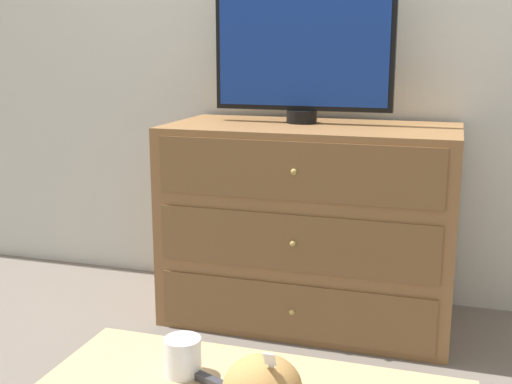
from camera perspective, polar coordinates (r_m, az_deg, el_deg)
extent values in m
plane|color=#70665B|center=(3.17, 5.02, -8.59)|extent=(12.00, 12.00, 0.00)
cube|color=silver|center=(2.98, 5.62, 15.58)|extent=(12.00, 0.05, 2.60)
cube|color=olive|center=(2.73, 4.82, -2.83)|extent=(1.19, 0.58, 0.84)
cube|color=brown|center=(2.55, 3.25, -10.56)|extent=(1.09, 0.01, 0.22)
sphere|color=tan|center=(2.55, 3.21, -10.61)|extent=(0.02, 0.02, 0.02)
cube|color=brown|center=(2.46, 3.33, -4.57)|extent=(1.09, 0.01, 0.22)
sphere|color=tan|center=(2.45, 3.29, -4.61)|extent=(0.02, 0.02, 0.02)
cube|color=brown|center=(2.39, 3.41, 1.84)|extent=(1.09, 0.01, 0.22)
sphere|color=tan|center=(2.38, 3.38, 1.81)|extent=(0.02, 0.02, 0.02)
cylinder|color=black|center=(2.72, 4.08, 6.69)|extent=(0.13, 0.13, 0.05)
cube|color=black|center=(2.72, 4.22, 12.58)|extent=(0.75, 0.04, 0.51)
cube|color=navy|center=(2.69, 4.11, 12.58)|extent=(0.71, 0.01, 0.47)
cube|color=white|center=(1.38, 1.63, -16.46)|extent=(0.01, 0.07, 0.13)
cube|color=white|center=(1.32, 1.22, -14.64)|extent=(0.02, 0.02, 0.03)
cylinder|color=beige|center=(1.59, -6.51, -14.85)|extent=(0.08, 0.08, 0.06)
cylinder|color=white|center=(1.58, -6.52, -14.29)|extent=(0.09, 0.09, 0.09)
cube|color=#38383D|center=(1.57, -4.88, -16.05)|extent=(0.14, 0.07, 0.02)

